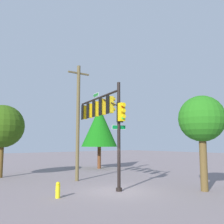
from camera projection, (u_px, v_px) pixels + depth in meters
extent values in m
plane|color=gray|center=(119.00, 191.00, 14.96)|extent=(120.00, 120.00, 0.00)
cylinder|color=black|center=(119.00, 135.00, 15.36)|extent=(0.20, 0.20, 6.58)
cylinder|color=black|center=(119.00, 190.00, 14.97)|extent=(0.36, 0.36, 0.20)
cylinder|color=black|center=(98.00, 98.00, 18.56)|extent=(6.34, 1.63, 0.14)
cylinder|color=black|center=(108.00, 102.00, 16.92)|extent=(2.88, 0.75, 1.08)
cube|color=gold|center=(110.00, 105.00, 16.65)|extent=(0.40, 0.43, 1.10)
cube|color=black|center=(107.00, 104.00, 16.56)|extent=(0.44, 0.14, 1.22)
sphere|color=maroon|center=(113.00, 100.00, 16.78)|extent=(0.22, 0.22, 0.22)
cylinder|color=gold|center=(114.00, 99.00, 16.81)|extent=(0.26, 0.19, 0.23)
sphere|color=#855607|center=(113.00, 105.00, 16.74)|extent=(0.22, 0.22, 0.22)
cylinder|color=gold|center=(114.00, 104.00, 16.77)|extent=(0.26, 0.19, 0.23)
sphere|color=#20FF59|center=(113.00, 110.00, 16.69)|extent=(0.22, 0.22, 0.22)
cylinder|color=gold|center=(114.00, 109.00, 16.73)|extent=(0.26, 0.19, 0.23)
cube|color=gold|center=(103.00, 107.00, 17.69)|extent=(0.39, 0.42, 1.10)
cube|color=black|center=(100.00, 107.00, 17.60)|extent=(0.44, 0.13, 1.22)
sphere|color=maroon|center=(105.00, 102.00, 17.82)|extent=(0.22, 0.22, 0.22)
cylinder|color=gold|center=(106.00, 102.00, 17.86)|extent=(0.26, 0.19, 0.23)
sphere|color=#855607|center=(105.00, 107.00, 17.78)|extent=(0.22, 0.22, 0.22)
cylinder|color=gold|center=(106.00, 106.00, 17.82)|extent=(0.26, 0.19, 0.23)
sphere|color=#20FF59|center=(105.00, 112.00, 17.74)|extent=(0.22, 0.22, 0.22)
cylinder|color=gold|center=(106.00, 111.00, 17.77)|extent=(0.26, 0.19, 0.23)
cube|color=gold|center=(96.00, 109.00, 18.73)|extent=(0.39, 0.42, 1.10)
cube|color=black|center=(94.00, 109.00, 18.64)|extent=(0.44, 0.14, 1.22)
sphere|color=maroon|center=(98.00, 105.00, 18.86)|extent=(0.22, 0.22, 0.22)
cylinder|color=gold|center=(99.00, 104.00, 18.90)|extent=(0.26, 0.19, 0.23)
sphere|color=#855607|center=(98.00, 109.00, 18.82)|extent=(0.22, 0.22, 0.22)
cylinder|color=gold|center=(99.00, 108.00, 18.86)|extent=(0.26, 0.19, 0.23)
sphere|color=#20FF59|center=(98.00, 114.00, 18.78)|extent=(0.22, 0.22, 0.22)
cylinder|color=gold|center=(99.00, 113.00, 18.82)|extent=(0.26, 0.19, 0.23)
cube|color=#EBB40D|center=(90.00, 111.00, 19.78)|extent=(0.39, 0.42, 1.10)
cube|color=black|center=(88.00, 111.00, 19.69)|extent=(0.44, 0.14, 1.22)
sphere|color=maroon|center=(92.00, 107.00, 19.91)|extent=(0.22, 0.22, 0.22)
cylinder|color=#EBB40D|center=(93.00, 106.00, 19.94)|extent=(0.26, 0.19, 0.23)
sphere|color=#855607|center=(92.00, 111.00, 19.87)|extent=(0.22, 0.22, 0.22)
cylinder|color=#EBB40D|center=(93.00, 110.00, 19.90)|extent=(0.26, 0.19, 0.23)
sphere|color=#20FF59|center=(92.00, 115.00, 19.82)|extent=(0.22, 0.22, 0.22)
cylinder|color=#EBB40D|center=(93.00, 115.00, 19.86)|extent=(0.26, 0.19, 0.23)
cube|color=yellow|center=(85.00, 112.00, 20.82)|extent=(0.39, 0.42, 1.10)
cube|color=black|center=(82.00, 112.00, 20.73)|extent=(0.44, 0.14, 1.22)
sphere|color=maroon|center=(87.00, 108.00, 20.95)|extent=(0.22, 0.22, 0.22)
cylinder|color=yellow|center=(88.00, 108.00, 20.98)|extent=(0.26, 0.19, 0.23)
sphere|color=#855607|center=(87.00, 112.00, 20.91)|extent=(0.22, 0.22, 0.22)
cylinder|color=yellow|center=(88.00, 112.00, 20.94)|extent=(0.26, 0.19, 0.23)
sphere|color=#20FF59|center=(87.00, 117.00, 20.87)|extent=(0.22, 0.22, 0.22)
cylinder|color=yellow|center=(88.00, 116.00, 20.90)|extent=(0.26, 0.19, 0.23)
cube|color=yellow|center=(122.00, 112.00, 15.22)|extent=(0.42, 0.39, 1.10)
cube|color=black|center=(120.00, 112.00, 15.39)|extent=(0.14, 0.44, 1.22)
sphere|color=maroon|center=(123.00, 106.00, 15.08)|extent=(0.22, 0.22, 0.22)
cylinder|color=yellow|center=(124.00, 105.00, 15.03)|extent=(0.19, 0.26, 0.23)
sphere|color=#855607|center=(123.00, 112.00, 15.04)|extent=(0.22, 0.22, 0.22)
cylinder|color=yellow|center=(124.00, 111.00, 14.99)|extent=(0.19, 0.26, 0.23)
sphere|color=#20FF59|center=(123.00, 117.00, 15.00)|extent=(0.22, 0.22, 0.22)
cylinder|color=yellow|center=(124.00, 116.00, 14.95)|extent=(0.19, 0.26, 0.23)
cube|color=white|center=(96.00, 95.00, 18.89)|extent=(0.92, 0.24, 0.26)
cube|color=#196E26|center=(96.00, 95.00, 18.89)|extent=(0.88, 0.24, 0.22)
cube|color=white|center=(119.00, 127.00, 15.42)|extent=(0.24, 0.92, 0.26)
cube|color=#097C32|center=(119.00, 127.00, 15.42)|extent=(0.24, 0.88, 0.22)
cylinder|color=brown|center=(78.00, 122.00, 19.62)|extent=(0.27, 0.27, 8.93)
cube|color=brown|center=(79.00, 73.00, 20.08)|extent=(0.30, 1.80, 0.12)
cylinder|color=yellow|center=(58.00, 192.00, 13.14)|extent=(0.24, 0.24, 0.65)
sphere|color=gold|center=(58.00, 184.00, 13.19)|extent=(0.22, 0.22, 0.22)
cylinder|color=#DBB800|center=(56.00, 191.00, 13.26)|extent=(0.12, 0.10, 0.10)
cylinder|color=brown|center=(204.00, 164.00, 15.16)|extent=(0.44, 0.44, 3.13)
sphere|color=#226C17|center=(202.00, 118.00, 15.50)|extent=(2.82, 2.82, 2.82)
cylinder|color=brown|center=(1.00, 161.00, 20.98)|extent=(0.38, 0.38, 2.71)
sphere|color=#2D5110|center=(3.00, 126.00, 21.33)|extent=(3.60, 3.60, 3.60)
cylinder|color=brown|center=(99.00, 157.00, 28.34)|extent=(0.40, 0.40, 2.42)
cone|color=#136711|center=(99.00, 127.00, 28.76)|extent=(4.03, 4.03, 4.48)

